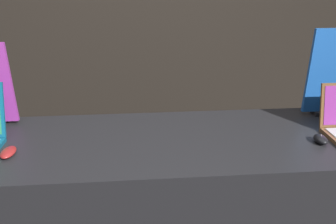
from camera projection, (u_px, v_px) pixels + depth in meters
name	position (u px, v px, depth m)	size (l,w,h in m)	color
wall_back	(153.00, 17.00, 2.97)	(8.00, 0.05, 2.80)	black
display_counter	(166.00, 216.00, 1.86)	(2.39, 0.70, 0.99)	black
mouse_front	(8.00, 152.00, 1.52)	(0.06, 0.11, 0.03)	maroon
mouse_back	(321.00, 139.00, 1.62)	(0.06, 0.09, 0.04)	black
promo_stand_back	(336.00, 75.00, 1.87)	(0.33, 0.07, 0.51)	black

